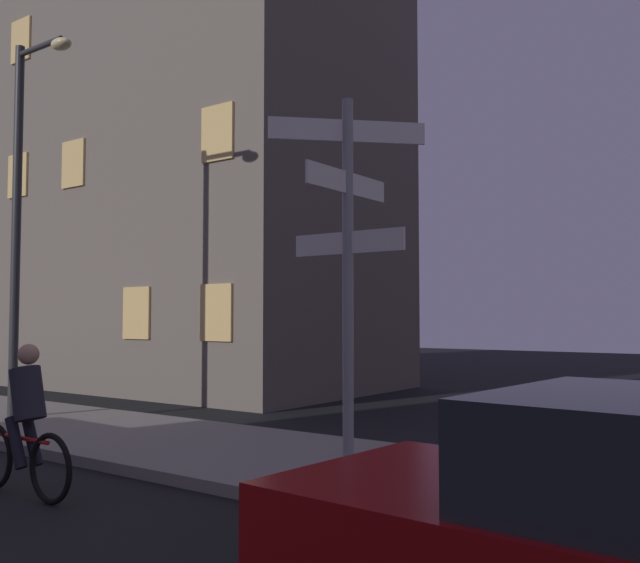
% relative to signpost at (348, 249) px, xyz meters
% --- Properties ---
extents(sidewalk_kerb, '(40.00, 3.17, 0.14)m').
position_rel_signpost_xyz_m(sidewalk_kerb, '(-0.97, 0.72, -2.57)').
color(sidewalk_kerb, gray).
rests_on(sidewalk_kerb, ground_plane).
extents(signpost, '(1.41, 1.50, 4.15)m').
position_rel_signpost_xyz_m(signpost, '(0.00, 0.00, 0.00)').
color(signpost, gray).
rests_on(signpost, sidewalk_kerb).
extents(street_lamp, '(1.56, 0.28, 6.65)m').
position_rel_signpost_xyz_m(street_lamp, '(-7.27, 0.54, 1.39)').
color(street_lamp, '#2D2D30').
rests_on(street_lamp, sidewalk_kerb).
extents(cyclist, '(1.82, 0.33, 1.61)m').
position_rel_signpost_xyz_m(cyclist, '(-2.72, -2.11, -1.89)').
color(cyclist, black).
rests_on(cyclist, ground_plane).
extents(building_left_block, '(12.68, 6.65, 18.22)m').
position_rel_signpost_xyz_m(building_left_block, '(-11.22, 7.57, 6.48)').
color(building_left_block, '#6B6056').
rests_on(building_left_block, ground_plane).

